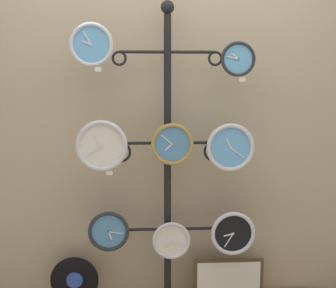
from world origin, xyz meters
TOP-DOWN VIEW (x-y plane):
  - shop_wall at (0.00, 0.57)m, footprint 4.40×0.04m
  - display_stand at (0.00, 0.41)m, footprint 0.76×0.33m
  - clock_top_left at (-0.47, 0.32)m, footprint 0.27×0.04m
  - clock_top_right at (0.43, 0.32)m, footprint 0.22×0.04m
  - clock_middle_left at (-0.42, 0.29)m, footprint 0.32×0.04m
  - clock_middle_center at (0.02, 0.31)m, footprint 0.27×0.04m
  - clock_middle_right at (0.40, 0.32)m, footprint 0.31×0.04m
  - clock_bottom_left at (-0.39, 0.32)m, footprint 0.27×0.04m
  - clock_bottom_center at (0.02, 0.32)m, footprint 0.25×0.04m
  - clock_bottom_right at (0.42, 0.30)m, footprint 0.29×0.04m
  - vinyl_record at (-0.63, 0.41)m, footprint 0.32×0.01m
  - picture_frame at (0.42, 0.41)m, footprint 0.48×0.02m
  - price_tag_upper at (-0.43, 0.32)m, footprint 0.04×0.00m
  - price_tag_mid at (0.46, 0.31)m, footprint 0.04×0.00m
  - price_tag_lower at (-0.37, 0.29)m, footprint 0.04×0.00m

SIDE VIEW (x-z plane):
  - picture_frame at x=0.42m, z-range 0.06..0.34m
  - vinyl_record at x=-0.63m, z-range 0.06..0.38m
  - clock_bottom_center at x=0.02m, z-range 0.39..0.64m
  - clock_bottom_right at x=0.42m, z-range 0.42..0.71m
  - clock_bottom_left at x=-0.39m, z-range 0.45..0.72m
  - display_stand at x=0.00m, z-range -0.16..1.88m
  - price_tag_lower at x=-0.37m, z-range 0.96..0.99m
  - clock_middle_right at x=0.40m, z-range 0.97..1.28m
  - clock_middle_left at x=-0.42m, z-range 0.99..1.31m
  - clock_middle_center at x=0.02m, z-range 1.02..1.29m
  - shop_wall at x=0.00m, z-range 0.00..2.80m
  - price_tag_mid at x=0.46m, z-range 1.54..1.57m
  - price_tag_upper at x=-0.43m, z-range 1.61..1.63m
  - clock_top_right at x=0.43m, z-range 1.57..1.79m
  - clock_top_left at x=-0.47m, z-range 1.63..1.90m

